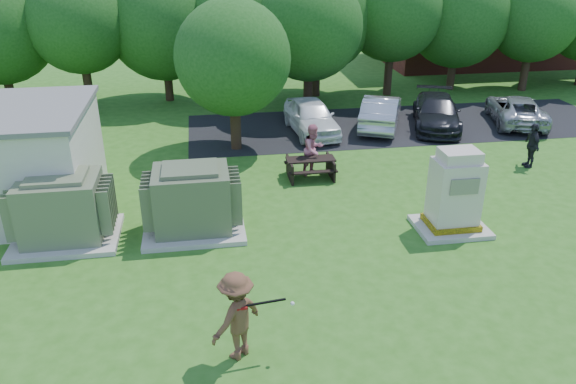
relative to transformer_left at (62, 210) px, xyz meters
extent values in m
plane|color=#2D6619|center=(6.50, -4.50, -0.97)|extent=(120.00, 120.00, 0.00)
cube|color=maroon|center=(24.50, 22.50, 3.03)|extent=(15.00, 8.00, 8.00)
cube|color=#232326|center=(13.50, 9.00, -0.96)|extent=(20.00, 6.00, 0.01)
cube|color=beige|center=(0.00, 0.00, -0.89)|extent=(3.00, 2.40, 0.15)
cube|color=#677251|center=(0.00, 0.00, 0.08)|extent=(2.20, 1.80, 1.80)
cube|color=#677251|center=(0.00, 0.00, 1.04)|extent=(1.60, 1.30, 0.12)
cube|color=#677251|center=(-1.27, 0.00, 0.11)|extent=(0.32, 1.50, 1.35)
cube|color=#677251|center=(1.27, 0.00, 0.11)|extent=(0.32, 1.50, 1.35)
cube|color=beige|center=(3.70, 0.00, -0.89)|extent=(3.00, 2.40, 0.15)
cube|color=#596446|center=(3.70, 0.00, 0.08)|extent=(2.20, 1.80, 1.80)
cube|color=#596446|center=(3.70, 0.00, 1.04)|extent=(1.60, 1.30, 0.12)
cube|color=#596446|center=(2.43, 0.00, 0.11)|extent=(0.32, 1.50, 1.35)
cube|color=#596446|center=(4.97, 0.00, 0.11)|extent=(0.32, 1.50, 1.35)
cube|color=beige|center=(11.40, -1.16, -0.90)|extent=(2.11, 1.72, 0.14)
cube|color=yellow|center=(11.40, -1.16, -0.74)|extent=(1.48, 1.20, 0.17)
cube|color=beige|center=(11.40, -1.16, 0.30)|extent=(1.34, 1.05, 1.91)
cube|color=beige|center=(11.40, -1.16, 1.43)|extent=(1.10, 0.86, 0.33)
cube|color=gray|center=(11.40, -1.71, 0.69)|extent=(0.86, 0.04, 0.48)
cube|color=black|center=(7.96, 3.44, -0.24)|extent=(1.77, 0.69, 0.06)
cube|color=black|center=(7.96, 3.98, -0.54)|extent=(1.77, 0.25, 0.05)
cube|color=black|center=(7.96, 2.90, -0.54)|extent=(1.77, 0.25, 0.05)
cube|color=black|center=(7.20, 3.44, -0.61)|extent=(0.08, 1.33, 0.73)
cube|color=black|center=(8.73, 3.44, -0.61)|extent=(0.08, 1.33, 0.73)
imported|color=brown|center=(4.58, -5.77, 0.04)|extent=(1.48, 1.42, 2.02)
imported|color=black|center=(12.05, -0.89, -0.22)|extent=(0.65, 0.61, 1.50)
imported|color=#CC6C81|center=(8.14, 3.79, -0.01)|extent=(1.18, 1.12, 1.92)
imported|color=black|center=(16.52, 3.20, -0.11)|extent=(0.52, 1.05, 1.72)
imported|color=white|center=(8.99, 8.51, -0.21)|extent=(2.15, 4.58, 1.52)
imported|color=#B5B6BB|center=(12.33, 8.78, -0.22)|extent=(3.25, 4.84, 1.51)
imported|color=black|center=(14.88, 8.42, -0.26)|extent=(3.43, 5.28, 1.42)
imported|color=#A9A9AD|center=(18.84, 8.41, -0.31)|extent=(3.44, 5.15, 1.31)
cylinder|color=black|center=(5.19, -5.83, 0.35)|extent=(0.85, 0.16, 0.06)
cylinder|color=maroon|center=(4.69, -5.97, 0.35)|extent=(0.23, 0.09, 0.06)
sphere|color=white|center=(5.74, -5.88, 0.29)|extent=(0.09, 0.09, 0.09)
cylinder|color=#47301E|center=(-5.50, 14.90, 0.23)|extent=(0.44, 0.44, 2.40)
cylinder|color=#47301E|center=(-1.50, 14.30, 0.43)|extent=(0.44, 0.44, 2.80)
sphere|color=#235B1C|center=(-1.50, 14.30, 3.33)|extent=(5.00, 5.00, 5.00)
cylinder|color=#47301E|center=(2.50, 15.10, 0.18)|extent=(0.44, 0.44, 2.30)
sphere|color=#235B1C|center=(2.50, 15.10, 3.07)|extent=(5.80, 5.80, 5.80)
cylinder|color=#47301E|center=(6.50, 14.20, 0.38)|extent=(0.44, 0.44, 2.70)
sphere|color=#235B1C|center=(6.50, 14.20, 3.35)|extent=(5.40, 5.40, 5.40)
cylinder|color=#47301E|center=(10.50, 14.80, 0.28)|extent=(0.44, 0.44, 2.50)
sphere|color=#235B1C|center=(10.50, 14.80, 3.33)|extent=(6.00, 6.00, 6.00)
cylinder|color=#47301E|center=(14.50, 14.40, 0.48)|extent=(0.44, 0.44, 2.90)
sphere|color=#235B1C|center=(14.50, 14.40, 3.49)|extent=(5.20, 5.20, 5.20)
cylinder|color=#47301E|center=(18.50, 15.00, 0.23)|extent=(0.44, 0.44, 2.40)
sphere|color=#235B1C|center=(18.50, 15.00, 3.11)|extent=(5.60, 5.60, 5.60)
cylinder|color=#47301E|center=(22.50, 14.10, 0.33)|extent=(0.44, 0.44, 2.60)
sphere|color=#235B1C|center=(22.50, 14.10, 3.07)|extent=(4.80, 4.80, 4.80)
cylinder|color=#47301E|center=(5.50, 7.00, 0.23)|extent=(0.44, 0.44, 2.40)
sphere|color=#235B1C|center=(5.50, 7.00, 2.81)|extent=(4.60, 4.60, 4.60)
cylinder|color=#47301E|center=(9.50, 12.00, 0.33)|extent=(0.44, 0.44, 2.60)
sphere|color=#235B1C|center=(9.50, 12.00, 3.19)|extent=(5.20, 5.20, 5.20)
camera|label=1|loc=(4.14, -15.28, 7.21)|focal=35.00mm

